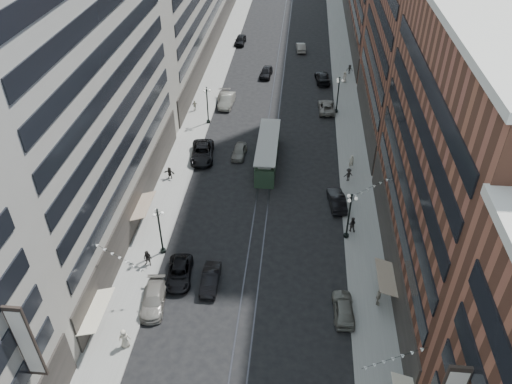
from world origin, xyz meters
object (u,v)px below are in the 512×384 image
(lamppost_sw_mid, at_px, (207,104))
(pedestrian_8, at_px, (351,161))
(pedestrian_2, at_px, (148,258))
(pedestrian_5, at_px, (170,173))
(streetcar, at_px, (268,153))
(pedestrian_4, at_px, (379,297))
(car_extra_2, at_px, (227,100))
(lamppost_se_far, at_px, (349,215))
(pedestrian_1, at_px, (124,338))
(car_12, at_px, (322,77))
(car_extra_0, at_px, (153,299))
(pedestrian_extra_0, at_px, (345,77))
(pedestrian_7, at_px, (352,224))
(pedestrian_6, at_px, (195,105))
(car_10, at_px, (337,200))
(lamppost_sw_far, at_px, (160,229))
(car_14, at_px, (301,47))
(car_5, at_px, (210,279))
(car_extra_1, at_px, (239,151))
(car_2, at_px, (179,273))
(car_11, at_px, (326,107))
(car_8, at_px, (225,100))
(pedestrian_extra_2, at_px, (348,175))
(car_4, at_px, (344,308))
(car_13, at_px, (266,72))
(lamppost_se_mid, at_px, (338,94))
(car_9, at_px, (240,40))
(pedestrian_9, at_px, (350,69))
(car_7, at_px, (202,153))

(lamppost_sw_mid, distance_m, pedestrian_8, 22.10)
(pedestrian_2, height_order, pedestrian_5, pedestrian_2)
(streetcar, relative_size, pedestrian_4, 6.55)
(car_extra_2, bearing_deg, lamppost_se_far, -57.15)
(pedestrian_1, height_order, car_12, pedestrian_1)
(car_extra_0, height_order, pedestrian_extra_0, pedestrian_extra_0)
(pedestrian_5, bearing_deg, pedestrian_7, -10.89)
(pedestrian_7, bearing_deg, pedestrian_6, -41.13)
(pedestrian_8, bearing_deg, car_10, 63.76)
(pedestrian_4, bearing_deg, pedestrian_5, 70.46)
(pedestrian_4, bearing_deg, car_extra_2, 44.51)
(pedestrian_1, xyz_separation_m, car_extra_0, (1.14, 4.59, -0.39))
(lamppost_sw_far, height_order, streetcar, lamppost_sw_far)
(lamppost_sw_far, distance_m, car_10, 20.08)
(car_14, bearing_deg, pedestrian_7, 92.00)
(car_5, height_order, car_extra_1, car_5)
(car_2, bearing_deg, lamppost_sw_far, 120.38)
(car_11, bearing_deg, pedestrian_8, 97.27)
(pedestrian_2, xyz_separation_m, car_8, (2.39, 35.21, -0.27))
(car_2, xyz_separation_m, car_extra_0, (-1.60, -3.43, 0.03))
(pedestrian_6, relative_size, pedestrian_extra_2, 0.95)
(car_2, height_order, pedestrian_extra_0, pedestrian_extra_0)
(car_4, bearing_deg, pedestrian_extra_0, -95.67)
(pedestrian_1, distance_m, pedestrian_8, 34.72)
(car_8, xyz_separation_m, car_13, (5.55, 11.00, 0.00))
(lamppost_se_mid, distance_m, pedestrian_extra_0, 11.29)
(car_9, relative_size, car_14, 1.05)
(streetcar, xyz_separation_m, pedestrian_9, (11.94, 28.88, -0.52))
(streetcar, relative_size, car_extra_2, 2.27)
(car_extra_1, bearing_deg, pedestrian_extra_2, -15.02)
(lamppost_se_mid, xyz_separation_m, car_10, (-0.80, -22.63, -2.33))
(lamppost_sw_far, bearing_deg, car_9, 89.23)
(lamppost_se_mid, relative_size, streetcar, 0.48)
(car_extra_1, bearing_deg, car_12, 68.60)
(pedestrian_extra_2, bearing_deg, pedestrian_2, 20.82)
(car_2, bearing_deg, pedestrian_5, 100.22)
(car_extra_2, bearing_deg, pedestrian_2, -91.56)
(pedestrian_6, relative_size, pedestrian_7, 0.91)
(car_2, height_order, pedestrian_5, pedestrian_5)
(pedestrian_7, relative_size, pedestrian_extra_0, 1.01)
(pedestrian_2, xyz_separation_m, pedestrian_6, (-1.69, 32.56, -0.09))
(car_11, height_order, pedestrian_8, pedestrian_8)
(car_12, xyz_separation_m, car_extra_0, (-15.69, -49.61, -0.08))
(pedestrian_5, bearing_deg, pedestrian_8, 20.40)
(pedestrian_8, relative_size, pedestrian_extra_0, 1.02)
(lamppost_se_far, height_order, car_14, lamppost_se_far)
(car_2, bearing_deg, pedestrian_1, -114.93)
(car_5, distance_m, car_7, 22.12)
(pedestrian_7, xyz_separation_m, pedestrian_8, (0.67, 12.13, 0.01))
(car_12, relative_size, pedestrian_5, 3.61)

